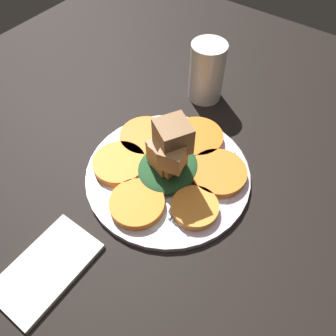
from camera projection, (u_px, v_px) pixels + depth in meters
The scene contains 12 objects.
table_slab at pixel (168, 179), 56.63cm from camera, with size 120.00×120.00×2.00cm, color black.
plate at pixel (168, 174), 55.42cm from camera, with size 27.61×27.61×1.05cm.
carrot_slice_0 at pixel (195, 207), 49.99cm from camera, with size 7.32×7.32×1.34cm, color orange.
carrot_slice_1 at pixel (218, 173), 53.99cm from camera, with size 9.40×9.40×1.34cm, color orange.
carrot_slice_2 at pixel (196, 137), 58.80cm from camera, with size 9.36×9.36×1.34cm, color orange.
carrot_slice_3 at pixel (146, 137), 58.88cm from camera, with size 9.26×9.26×1.34cm, color orange.
carrot_slice_4 at pixel (119, 163), 55.19cm from camera, with size 8.97×8.97×1.34cm, color orange.
carrot_slice_5 at pixel (138, 204), 50.33cm from camera, with size 8.61×8.61×1.34cm, color orange.
center_pile at pixel (168, 157), 51.46cm from camera, with size 10.95×9.85×11.57cm.
fork at pixel (204, 186), 53.00cm from camera, with size 17.54×2.38×0.40cm.
water_glass at pixel (207, 72), 63.62cm from camera, with size 6.81×6.81×11.82cm.
napkin at pixel (47, 268), 45.66cm from camera, with size 14.36×8.61×0.80cm.
Camera 1 is at (-26.56, -19.28, 47.19)cm, focal length 35.00 mm.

